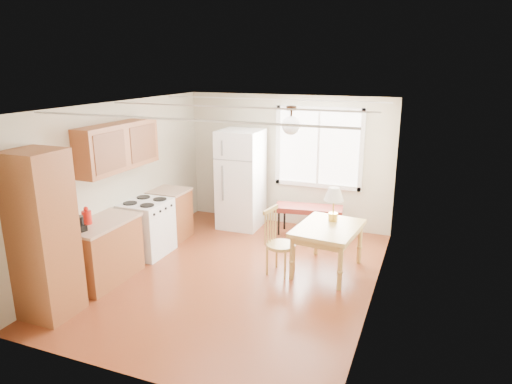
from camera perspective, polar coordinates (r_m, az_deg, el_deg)
The scene contains 11 objects.
room_shell at distance 6.51m, azimuth -2.73°, elevation -0.33°, with size 4.60×5.60×2.62m.
kitchen_run at distance 7.00m, azimuth -17.82°, elevation -3.45°, with size 0.65×3.40×2.20m.
window_unit at distance 8.54m, azimuth 7.83°, elevation 5.50°, with size 1.64×0.05×1.51m.
pendant_light at distance 6.43m, azimuth 4.40°, elevation 8.42°, with size 0.26×0.26×0.40m.
refrigerator at distance 8.66m, azimuth -1.90°, elevation 1.62°, with size 0.79×0.81×1.87m.
bench at distance 8.32m, azimuth 6.59°, elevation -2.22°, with size 1.27×0.62×0.56m.
dining_table at distance 6.92m, azimuth 8.98°, elevation -5.05°, with size 0.98×1.23×0.72m.
chair at distance 6.82m, azimuth 2.44°, elevation -5.58°, with size 0.46×0.45×1.00m.
table_lamp at distance 7.02m, azimuth 9.71°, elevation -0.59°, with size 0.30×0.30×0.53m.
coffee_maker at distance 6.47m, azimuth -21.75°, elevation -3.61°, with size 0.22×0.26×0.36m.
kettle at distance 6.75m, azimuth -20.41°, elevation -2.93°, with size 0.13×0.13×0.25m.
Camera 1 is at (2.58, -5.69, 3.06)m, focal length 32.00 mm.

